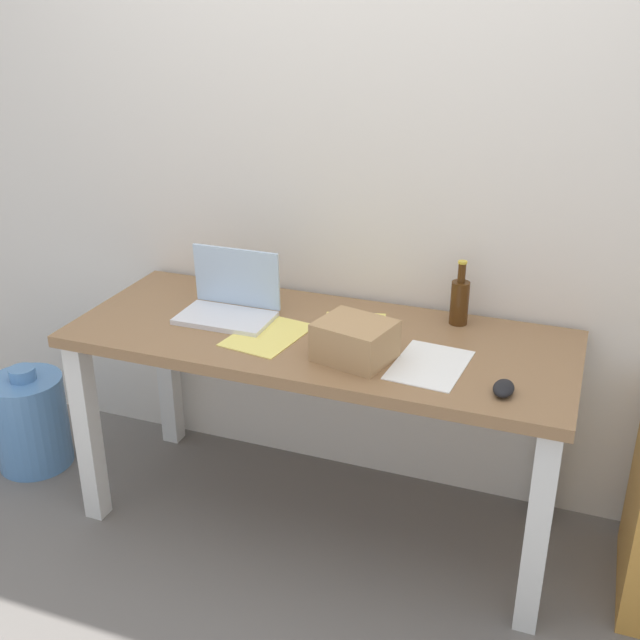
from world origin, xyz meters
name	(u,v)px	position (x,y,z in m)	size (l,w,h in m)	color
ground_plane	(320,515)	(0.00, 0.00, 0.00)	(8.00, 8.00, 0.00)	slate
back_wall	(360,147)	(0.00, 0.40, 1.30)	(5.20, 0.08, 2.60)	silver
desk	(320,362)	(0.00, 0.00, 0.64)	(1.69, 0.67, 0.75)	olive
laptop_left	(230,302)	(-0.35, 0.03, 0.80)	(0.33, 0.21, 0.23)	silver
beer_bottle	(460,300)	(0.42, 0.25, 0.84)	(0.06, 0.06, 0.23)	#47280F
computer_mouse	(504,388)	(0.64, -0.20, 0.77)	(0.06, 0.10, 0.03)	black
cardboard_box	(355,341)	(0.17, -0.14, 0.81)	(0.22, 0.19, 0.12)	tan
paper_sheet_near_back	(355,330)	(0.10, 0.06, 0.75)	(0.21, 0.30, 0.00)	#F4E06B
paper_sheet_front_right	(430,365)	(0.40, -0.10, 0.75)	(0.21, 0.30, 0.00)	white
paper_yellow_folder	(268,335)	(-0.16, -0.07, 0.75)	(0.21, 0.30, 0.00)	#F4E06B
water_cooler_jug	(31,421)	(-1.22, -0.08, 0.20)	(0.30, 0.30, 0.44)	#598CC6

